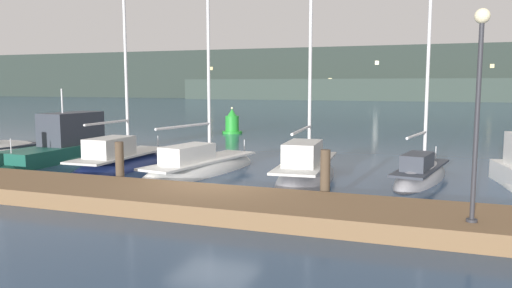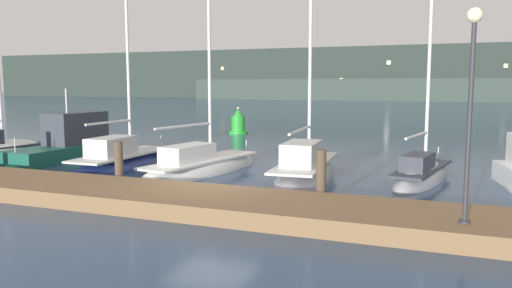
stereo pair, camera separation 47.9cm
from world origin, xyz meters
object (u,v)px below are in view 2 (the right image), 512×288
Objects in this scene: motorboat_berth_3 at (69,150)px; sailboat_berth_7 at (421,178)px; sailboat_berth_4 at (122,164)px; sailboat_berth_5 at (201,170)px; sailboat_berth_6 at (305,176)px; channel_buoy at (238,124)px; dock_lamppost at (471,83)px.

sailboat_berth_7 reaches higher than motorboat_berth_3.
sailboat_berth_5 is at bearing 1.71° from sailboat_berth_4.
sailboat_berth_7 is at bearing 7.50° from sailboat_berth_4.
sailboat_berth_5 is (7.50, -1.20, -0.29)m from motorboat_berth_3.
sailboat_berth_6 is 1.16× the size of sailboat_berth_7.
sailboat_berth_4 reaches higher than motorboat_berth_3.
sailboat_berth_6 is 5.38× the size of channel_buoy.
sailboat_berth_4 is at bearing -84.74° from channel_buoy.
channel_buoy is 25.43m from dock_lamppost.
sailboat_berth_6 is at bearing -58.90° from channel_buoy.
dock_lamppost is (9.30, -5.64, 3.33)m from sailboat_berth_5.
sailboat_berth_7 is (3.88, 1.36, -0.04)m from sailboat_berth_6.
channel_buoy is (-9.15, 15.17, 0.52)m from sailboat_berth_6.
sailboat_berth_4 is (3.93, -1.31, -0.23)m from motorboat_berth_3.
sailboat_berth_5 reaches higher than sailboat_berth_7.
channel_buoy is (-4.98, 15.23, 0.57)m from sailboat_berth_5.
dock_lamppost is (12.86, -5.53, 3.27)m from sailboat_berth_4.
sailboat_berth_7 is (8.06, 1.42, 0.01)m from sailboat_berth_5.
sailboat_berth_4 is 0.95× the size of sailboat_berth_6.
channel_buoy is at bearing 121.10° from sailboat_berth_6.
dock_lamppost is at bearing -22.16° from motorboat_berth_3.
sailboat_berth_6 reaches higher than sailboat_berth_7.
sailboat_berth_4 reaches higher than sailboat_berth_7.
sailboat_berth_7 is at bearing 10.02° from sailboat_berth_5.
motorboat_berth_3 is 0.69× the size of sailboat_berth_5.
sailboat_berth_6 is at bearing 0.83° from sailboat_berth_5.
sailboat_berth_6 is (11.67, -1.14, -0.24)m from motorboat_berth_3.
channel_buoy is at bearing 124.37° from dock_lamppost.
sailboat_berth_5 reaches higher than sailboat_berth_4.
motorboat_berth_3 is at bearing 170.87° from sailboat_berth_5.
sailboat_berth_5 reaches higher than motorboat_berth_3.
sailboat_berth_5 is 16.04m from channel_buoy.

